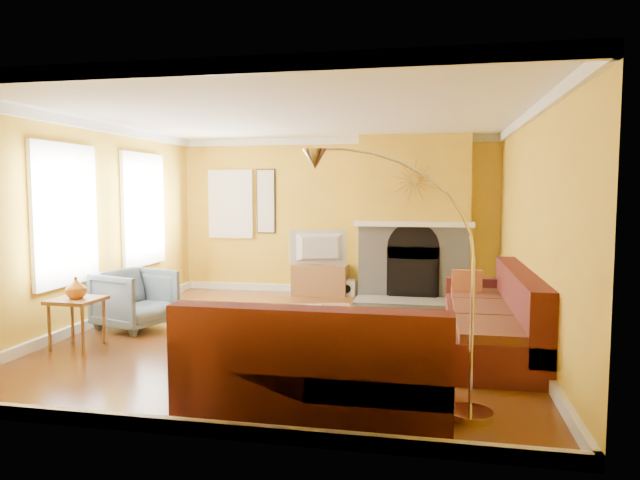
% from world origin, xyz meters
% --- Properties ---
extents(floor, '(5.50, 6.00, 0.02)m').
position_xyz_m(floor, '(0.00, 0.00, -0.01)').
color(floor, brown).
rests_on(floor, ground).
extents(ceiling, '(5.50, 6.00, 0.02)m').
position_xyz_m(ceiling, '(0.00, 0.00, 2.71)').
color(ceiling, white).
rests_on(ceiling, ground).
extents(wall_back, '(5.50, 0.02, 2.70)m').
position_xyz_m(wall_back, '(0.00, 3.01, 1.35)').
color(wall_back, gold).
rests_on(wall_back, ground).
extents(wall_front, '(5.50, 0.02, 2.70)m').
position_xyz_m(wall_front, '(0.00, -3.01, 1.35)').
color(wall_front, gold).
rests_on(wall_front, ground).
extents(wall_left, '(0.02, 6.00, 2.70)m').
position_xyz_m(wall_left, '(-2.76, 0.00, 1.35)').
color(wall_left, gold).
rests_on(wall_left, ground).
extents(wall_right, '(0.02, 6.00, 2.70)m').
position_xyz_m(wall_right, '(2.76, 0.00, 1.35)').
color(wall_right, gold).
rests_on(wall_right, ground).
extents(baseboard, '(5.50, 6.00, 0.12)m').
position_xyz_m(baseboard, '(0.00, 0.00, 0.06)').
color(baseboard, white).
rests_on(baseboard, floor).
extents(crown_molding, '(5.50, 6.00, 0.12)m').
position_xyz_m(crown_molding, '(0.00, 0.00, 2.64)').
color(crown_molding, white).
rests_on(crown_molding, ceiling).
extents(window_left_near, '(0.06, 1.22, 1.72)m').
position_xyz_m(window_left_near, '(-2.72, 1.30, 1.50)').
color(window_left_near, white).
rests_on(window_left_near, wall_left).
extents(window_left_far, '(0.06, 1.22, 1.72)m').
position_xyz_m(window_left_far, '(-2.72, -0.60, 1.50)').
color(window_left_far, white).
rests_on(window_left_far, wall_left).
extents(window_back, '(0.82, 0.06, 1.22)m').
position_xyz_m(window_back, '(-1.90, 2.96, 1.55)').
color(window_back, white).
rests_on(window_back, wall_back).
extents(wall_art, '(0.34, 0.04, 1.14)m').
position_xyz_m(wall_art, '(-1.25, 2.97, 1.60)').
color(wall_art, white).
rests_on(wall_art, wall_back).
extents(fireplace, '(1.80, 0.40, 2.70)m').
position_xyz_m(fireplace, '(1.35, 2.80, 1.35)').
color(fireplace, gray).
rests_on(fireplace, floor).
extents(mantel, '(1.92, 0.22, 0.08)m').
position_xyz_m(mantel, '(1.35, 2.56, 1.25)').
color(mantel, white).
rests_on(mantel, fireplace).
extents(hearth, '(1.80, 0.70, 0.06)m').
position_xyz_m(hearth, '(1.35, 2.25, 0.03)').
color(hearth, gray).
rests_on(hearth, floor).
extents(sunburst, '(0.70, 0.04, 0.70)m').
position_xyz_m(sunburst, '(1.35, 2.57, 1.95)').
color(sunburst, olive).
rests_on(sunburst, fireplace).
extents(rug, '(2.40, 1.80, 0.02)m').
position_xyz_m(rug, '(0.77, -0.17, 0.01)').
color(rug, beige).
rests_on(rug, floor).
extents(sectional_sofa, '(3.12, 3.96, 0.90)m').
position_xyz_m(sectional_sofa, '(1.19, -0.72, 0.45)').
color(sectional_sofa, '#5A201D').
rests_on(sectional_sofa, floor).
extents(coffee_table, '(1.13, 1.13, 0.37)m').
position_xyz_m(coffee_table, '(0.29, -0.20, 0.18)').
color(coffee_table, white).
rests_on(coffee_table, floor).
extents(media_console, '(0.94, 0.42, 0.52)m').
position_xyz_m(media_console, '(-0.23, 2.77, 0.26)').
color(media_console, brown).
rests_on(media_console, floor).
extents(tv, '(1.02, 0.46, 0.59)m').
position_xyz_m(tv, '(-0.23, 2.77, 0.81)').
color(tv, black).
rests_on(tv, media_console).
extents(subwoofer, '(0.27, 0.27, 0.27)m').
position_xyz_m(subwoofer, '(0.25, 2.79, 0.13)').
color(subwoofer, white).
rests_on(subwoofer, floor).
extents(armchair, '(1.05, 1.04, 0.76)m').
position_xyz_m(armchair, '(-2.12, -0.06, 0.38)').
color(armchair, slate).
rests_on(armchair, floor).
extents(side_table, '(0.54, 0.54, 0.57)m').
position_xyz_m(side_table, '(-2.31, -1.02, 0.28)').
color(side_table, brown).
rests_on(side_table, floor).
extents(vase, '(0.27, 0.27, 0.24)m').
position_xyz_m(vase, '(-2.31, -1.02, 0.69)').
color(vase, '#C76D14').
rests_on(vase, side_table).
extents(book, '(0.23, 0.29, 0.03)m').
position_xyz_m(book, '(0.15, -0.11, 0.38)').
color(book, white).
rests_on(book, coffee_table).
extents(arc_lamp, '(1.35, 0.36, 2.12)m').
position_xyz_m(arc_lamp, '(1.39, -2.24, 1.06)').
color(arc_lamp, silver).
rests_on(arc_lamp, floor).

